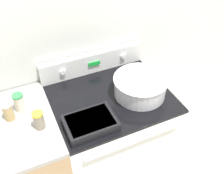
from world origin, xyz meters
The scene contains 10 objects.
kitchen_wall centered at (0.00, 0.72, 1.25)m, with size 8.00×0.05×2.50m.
stove_range centered at (0.00, 0.34, 0.47)m, with size 0.80×0.72×0.93m.
control_panel centered at (0.00, 0.66, 1.01)m, with size 0.80×0.07×0.16m.
side_counter centered at (-0.67, 0.34, 0.47)m, with size 0.54×0.69×0.94m.
mixing_bowl centered at (0.19, 0.28, 1.01)m, with size 0.37×0.37×0.14m.
casserole_dish centered at (-0.22, 0.14, 0.97)m, with size 0.30×0.22×0.06m.
ladle centered at (0.39, 0.32, 0.96)m, with size 0.07×0.29×0.07m.
spice_jar_yellow_cap centered at (-0.50, 0.26, 1.00)m, with size 0.07×0.07×0.12m.
spice_jar_green_cap centered at (-0.58, 0.45, 1.01)m, with size 0.07×0.07×0.12m.
spice_jar_white_cap centered at (-0.65, 0.40, 1.01)m, with size 0.06×0.06×0.12m.
Camera 1 is at (-0.55, -0.87, 2.14)m, focal length 42.00 mm.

